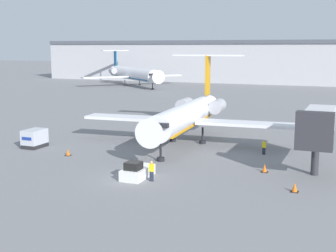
# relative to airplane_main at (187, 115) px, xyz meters

# --- Properties ---
(ground_plane) EXTENTS (600.00, 600.00, 0.00)m
(ground_plane) POSITION_rel_airplane_main_xyz_m (0.88, -16.97, -3.55)
(ground_plane) COLOR slate
(terminal_building) EXTENTS (180.00, 16.80, 13.96)m
(terminal_building) POSITION_rel_airplane_main_xyz_m (0.88, 103.03, 3.46)
(terminal_building) COLOR #B2B2B7
(terminal_building) RESTS_ON ground
(airplane_main) EXTENTS (26.40, 25.00, 10.66)m
(airplane_main) POSITION_rel_airplane_main_xyz_m (0.00, 0.00, 0.00)
(airplane_main) COLOR white
(airplane_main) RESTS_ON ground
(pushback_tug) EXTENTS (1.88, 3.83, 1.66)m
(pushback_tug) POSITION_rel_airplane_main_xyz_m (1.17, -16.21, -2.95)
(pushback_tug) COLOR silver
(pushback_tug) RESTS_ON ground
(luggage_cart) EXTENTS (1.92, 2.85, 2.14)m
(luggage_cart) POSITION_rel_airplane_main_xyz_m (-15.76, -9.06, -2.48)
(luggage_cart) COLOR #232326
(luggage_cart) RESTS_ON ground
(worker_near_tug) EXTENTS (0.40, 0.26, 1.83)m
(worker_near_tug) POSITION_rel_airplane_main_xyz_m (2.80, -16.69, -2.59)
(worker_near_tug) COLOR #232838
(worker_near_tug) RESTS_ON ground
(worker_by_wing) EXTENTS (0.40, 0.24, 1.63)m
(worker_by_wing) POSITION_rel_airplane_main_xyz_m (10.00, -2.55, -2.71)
(worker_by_wing) COLOR #232838
(worker_by_wing) RESTS_ON ground
(traffic_cone_left) EXTENTS (0.63, 0.63, 0.72)m
(traffic_cone_left) POSITION_rel_airplane_main_xyz_m (-9.72, -11.13, -3.21)
(traffic_cone_left) COLOR black
(traffic_cone_left) RESTS_ON ground
(traffic_cone_right) EXTENTS (0.64, 0.64, 0.79)m
(traffic_cone_right) POSITION_rel_airplane_main_xyz_m (11.47, -9.90, -3.18)
(traffic_cone_right) COLOR black
(traffic_cone_right) RESTS_ON ground
(traffic_cone_mid) EXTENTS (0.64, 0.64, 0.79)m
(traffic_cone_mid) POSITION_rel_airplane_main_xyz_m (14.92, -15.14, -3.17)
(traffic_cone_mid) COLOR black
(traffic_cone_mid) RESTS_ON ground
(airplane_parked_far_left) EXTENTS (30.61, 28.32, 10.67)m
(airplane_parked_far_left) POSITION_rel_airplane_main_xyz_m (-44.69, 75.42, 0.15)
(airplane_parked_far_left) COLOR white
(airplane_parked_far_left) RESTS_ON ground
(jet_bridge) EXTENTS (3.20, 9.57, 6.19)m
(jet_bridge) POSITION_rel_airplane_main_xyz_m (15.94, -7.54, 0.88)
(jet_bridge) COLOR #2D2D33
(jet_bridge) RESTS_ON ground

